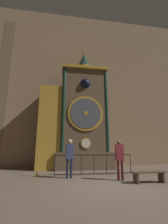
% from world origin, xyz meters
% --- Properties ---
extents(ground_plane, '(28.00, 28.00, 0.00)m').
position_xyz_m(ground_plane, '(0.00, 0.00, 0.00)').
color(ground_plane, brown).
extents(cathedral_back_wall, '(24.00, 0.32, 13.37)m').
position_xyz_m(cathedral_back_wall, '(-0.09, 6.21, 6.67)').
color(cathedral_back_wall, '#997A5B').
rests_on(cathedral_back_wall, ground_plane).
extents(clock_tower, '(5.01, 1.80, 8.80)m').
position_xyz_m(clock_tower, '(-0.89, 4.72, 3.50)').
color(clock_tower, brown).
rests_on(clock_tower, ground_plane).
extents(railing_fence, '(4.10, 0.05, 1.02)m').
position_xyz_m(railing_fence, '(-0.20, 2.49, 0.57)').
color(railing_fence, black).
rests_on(railing_fence, ground_plane).
extents(visitor_near, '(0.36, 0.25, 1.78)m').
position_xyz_m(visitor_near, '(-1.54, 1.83, 1.08)').
color(visitor_near, '#1B213A').
rests_on(visitor_near, ground_plane).
extents(visitor_far, '(0.36, 0.25, 1.71)m').
position_xyz_m(visitor_far, '(0.65, 1.03, 1.02)').
color(visitor_far, '#461518').
rests_on(visitor_far, ground_plane).
extents(stanchion_post, '(0.28, 0.28, 0.99)m').
position_xyz_m(stanchion_post, '(-3.08, 2.50, 0.32)').
color(stanchion_post, '#B28E33').
rests_on(stanchion_post, ground_plane).
extents(visitor_bench, '(1.39, 0.40, 0.44)m').
position_xyz_m(visitor_bench, '(1.62, 0.43, 0.32)').
color(visitor_bench, brown).
rests_on(visitor_bench, ground_plane).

